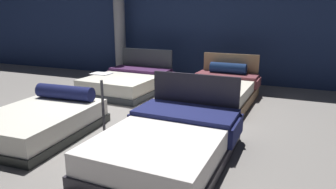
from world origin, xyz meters
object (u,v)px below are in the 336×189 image
at_px(bed_1, 169,141).
at_px(support_pillar, 119,19).
at_px(bed_2, 129,82).
at_px(bed_3, 219,90).
at_px(price_sign, 103,115).
at_px(bed_0, 40,121).

distance_m(bed_1, support_pillar, 5.98).
height_order(bed_2, bed_3, bed_2).
xyz_separation_m(bed_1, bed_3, (-0.03, 2.91, 0.02)).
relative_size(bed_1, price_sign, 2.14).
bearing_deg(bed_2, support_pillar, 129.14).
xyz_separation_m(bed_0, support_pillar, (-1.31, 4.60, 1.53)).
height_order(bed_2, support_pillar, support_pillar).
bearing_deg(bed_3, bed_2, -178.06).
bearing_deg(bed_0, bed_2, 88.57).
xyz_separation_m(bed_3, price_sign, (-1.10, -2.75, 0.15)).
bearing_deg(support_pillar, price_sign, -61.49).
xyz_separation_m(bed_0, bed_3, (2.19, 2.94, 0.04)).
distance_m(bed_0, bed_1, 2.22).
distance_m(price_sign, support_pillar, 5.20).
relative_size(price_sign, support_pillar, 0.30).
bearing_deg(price_sign, support_pillar, 118.51).
distance_m(bed_0, price_sign, 1.12).
xyz_separation_m(price_sign, support_pillar, (-2.40, 4.41, 1.35)).
relative_size(bed_2, bed_3, 0.95).
height_order(bed_0, price_sign, price_sign).
height_order(bed_3, price_sign, price_sign).
relative_size(bed_1, bed_2, 1.04).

